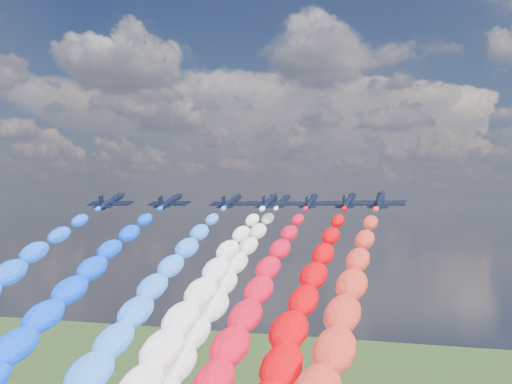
% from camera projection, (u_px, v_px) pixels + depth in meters
% --- Properties ---
extents(jet_0, '(10.53, 13.88, 6.49)m').
position_uv_depth(jet_0, '(112.00, 201.00, 138.56)').
color(jet_0, black).
extents(jet_1, '(10.10, 13.57, 6.49)m').
position_uv_depth(jet_1, '(171.00, 201.00, 145.89)').
color(jet_1, black).
extents(trail_1, '(7.18, 95.75, 50.15)m').
position_uv_depth(trail_1, '(28.00, 349.00, 98.32)').
color(trail_1, '#043DFF').
extents(jet_2, '(10.32, 13.74, 6.49)m').
position_uv_depth(jet_2, '(232.00, 202.00, 150.39)').
color(jet_2, black).
extents(trail_2, '(7.18, 95.75, 50.15)m').
position_uv_depth(trail_2, '(124.00, 343.00, 102.83)').
color(trail_2, '#2D76F3').
extents(jet_3, '(10.01, 13.52, 6.49)m').
position_uv_depth(jet_3, '(269.00, 201.00, 143.38)').
color(jet_3, black).
extents(trail_3, '(7.18, 95.75, 50.15)m').
position_uv_depth(trail_3, '(172.00, 353.00, 95.82)').
color(trail_3, white).
extents(jet_4, '(10.41, 13.80, 6.49)m').
position_uv_depth(jet_4, '(282.00, 202.00, 156.99)').
color(jet_4, black).
extents(trail_4, '(7.18, 95.75, 50.15)m').
position_uv_depth(trail_4, '(203.00, 335.00, 109.42)').
color(trail_4, silver).
extents(jet_5, '(10.02, 13.52, 6.49)m').
position_uv_depth(jet_5, '(311.00, 201.00, 146.35)').
color(jet_5, black).
extents(trail_5, '(7.18, 95.75, 50.15)m').
position_uv_depth(trail_5, '(237.00, 348.00, 98.79)').
color(trail_5, red).
extents(jet_6, '(10.16, 13.62, 6.49)m').
position_uv_depth(jet_6, '(349.00, 201.00, 133.87)').
color(jet_6, black).
extents(trail_6, '(7.18, 95.75, 50.15)m').
position_uv_depth(trail_6, '(285.00, 369.00, 86.31)').
color(trail_6, '#CF0007').
extents(jet_7, '(10.20, 13.65, 6.49)m').
position_uv_depth(jet_7, '(380.00, 201.00, 122.09)').
color(jet_7, black).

